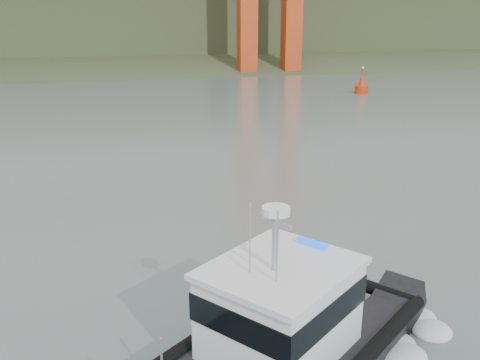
# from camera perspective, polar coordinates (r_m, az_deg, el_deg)

# --- Properties ---
(ground) EXTENTS (400.00, 400.00, 0.00)m
(ground) POSITION_cam_1_polar(r_m,az_deg,el_deg) (20.85, 5.51, -13.91)
(ground) COLOR #566662
(ground) RESTS_ON ground
(headlands) EXTENTS (500.00, 105.36, 27.12)m
(headlands) POSITION_cam_1_polar(r_m,az_deg,el_deg) (142.34, -12.00, 15.86)
(headlands) COLOR #344024
(headlands) RESTS_ON ground
(patrol_boat) EXTENTS (12.56, 11.08, 6.00)m
(patrol_boat) POSITION_cam_1_polar(r_m,az_deg,el_deg) (16.52, 3.45, -17.02)
(patrol_boat) COLOR black
(patrol_boat) RESTS_ON ground
(nav_buoy) EXTENTS (1.81, 1.81, 3.78)m
(nav_buoy) POSITION_cam_1_polar(r_m,az_deg,el_deg) (75.05, 12.84, 9.75)
(nav_buoy) COLOR red
(nav_buoy) RESTS_ON ground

